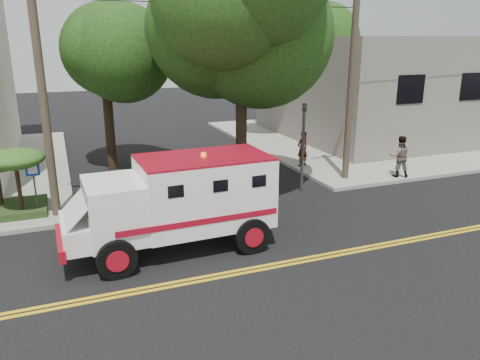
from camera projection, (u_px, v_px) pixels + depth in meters
name	position (u px, v px, depth m)	size (l,w,h in m)	color
ground	(277.00, 265.00, 12.92)	(100.00, 100.00, 0.00)	black
sidewalk_ne	(376.00, 137.00, 29.65)	(17.00, 17.00, 0.15)	gray
building_right	(395.00, 86.00, 29.74)	(14.00, 12.00, 6.00)	slate
utility_pole_left	(42.00, 88.00, 15.02)	(0.28, 0.28, 9.00)	#382D23
utility_pole_right	(352.00, 77.00, 19.35)	(0.28, 0.28, 9.00)	#382D23
tree_main	(255.00, 5.00, 17.06)	(6.08, 5.70, 9.85)	black
tree_left	(111.00, 45.00, 20.84)	(4.48, 4.20, 7.70)	black
tree_right	(298.00, 38.00, 28.32)	(4.80, 4.50, 8.20)	black
traffic_signal	(303.00, 138.00, 18.60)	(0.15, 0.18, 3.60)	#3F3F42
accessibility_sign	(34.00, 181.00, 15.87)	(0.45, 0.10, 2.02)	#3F3F42
armored_truck	(179.00, 199.00, 13.52)	(6.12, 2.61, 2.75)	white
pedestrian_a	(302.00, 149.00, 22.29)	(0.61, 0.40, 1.68)	gray
pedestrian_b	(400.00, 156.00, 20.52)	(0.89, 0.69, 1.82)	gray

